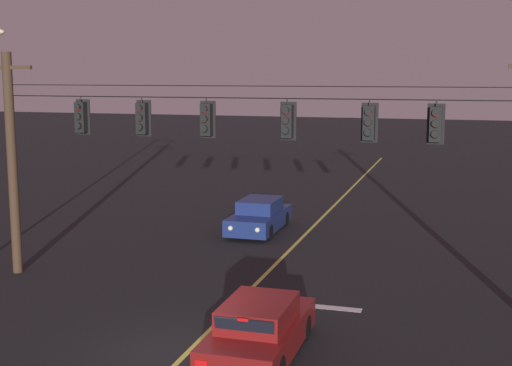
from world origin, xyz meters
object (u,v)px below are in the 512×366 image
at_px(traffic_light_leftmost, 81,117).
at_px(traffic_light_far_right, 436,124).
at_px(car_waiting_near_lane, 259,330).
at_px(car_oncoming_lead, 259,216).
at_px(traffic_light_left_inner, 142,118).
at_px(traffic_light_centre, 206,120).
at_px(traffic_light_right_inner, 287,121).
at_px(traffic_light_rightmost, 369,123).

xyz_separation_m(traffic_light_leftmost, traffic_light_far_right, (10.88, 0.00, 0.00)).
height_order(car_waiting_near_lane, car_oncoming_lead, same).
distance_m(traffic_light_left_inner, traffic_light_far_right, 8.76).
relative_size(traffic_light_leftmost, traffic_light_left_inner, 1.00).
bearing_deg(traffic_light_centre, traffic_light_right_inner, 0.00).
relative_size(traffic_light_right_inner, car_waiting_near_lane, 0.28).
xyz_separation_m(traffic_light_centre, traffic_light_far_right, (6.65, 0.00, 0.00)).
distance_m(traffic_light_leftmost, traffic_light_far_right, 10.88).
distance_m(traffic_light_leftmost, car_oncoming_lead, 10.10).
relative_size(traffic_light_right_inner, traffic_light_far_right, 1.00).
relative_size(traffic_light_centre, car_oncoming_lead, 0.28).
relative_size(car_waiting_near_lane, car_oncoming_lead, 0.98).
height_order(traffic_light_right_inner, car_waiting_near_lane, traffic_light_right_inner).
xyz_separation_m(traffic_light_leftmost, traffic_light_centre, (4.22, 0.00, 0.00)).
bearing_deg(car_oncoming_lead, traffic_light_left_inner, -99.28).
bearing_deg(traffic_light_rightmost, traffic_light_centre, 180.00).
bearing_deg(traffic_light_centre, traffic_light_left_inner, 180.00).
bearing_deg(traffic_light_left_inner, traffic_light_rightmost, 0.00).
relative_size(traffic_light_rightmost, car_waiting_near_lane, 0.28).
distance_m(traffic_light_centre, traffic_light_rightmost, 4.84).
bearing_deg(car_oncoming_lead, traffic_light_rightmost, -55.93).
distance_m(car_waiting_near_lane, car_oncoming_lead, 13.33).
relative_size(traffic_light_far_right, car_waiting_near_lane, 0.28).
height_order(traffic_light_left_inner, traffic_light_rightmost, same).
xyz_separation_m(traffic_light_left_inner, traffic_light_right_inner, (4.60, 0.00, 0.00)).
height_order(traffic_light_far_right, car_oncoming_lead, traffic_light_far_right).
bearing_deg(traffic_light_left_inner, traffic_light_leftmost, 180.00).
distance_m(traffic_light_far_right, car_oncoming_lead, 12.04).
bearing_deg(traffic_light_left_inner, traffic_light_centre, 0.00).
bearing_deg(traffic_light_rightmost, car_waiting_near_lane, -112.50).
bearing_deg(traffic_light_leftmost, car_waiting_near_lane, -32.15).
bearing_deg(car_oncoming_lead, traffic_light_leftmost, -112.72).
relative_size(traffic_light_rightmost, car_oncoming_lead, 0.28).
distance_m(traffic_light_rightmost, car_waiting_near_lane, 6.74).
distance_m(traffic_light_centre, car_oncoming_lead, 9.51).
height_order(traffic_light_left_inner, traffic_light_right_inner, same).
bearing_deg(traffic_light_leftmost, traffic_light_far_right, 0.00).
bearing_deg(car_oncoming_lead, traffic_light_right_inner, -68.60).
bearing_deg(traffic_light_left_inner, traffic_light_right_inner, 0.00).
distance_m(traffic_light_far_right, car_waiting_near_lane, 7.44).
bearing_deg(traffic_light_far_right, traffic_light_centre, 180.00).
height_order(traffic_light_leftmost, traffic_light_rightmost, same).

